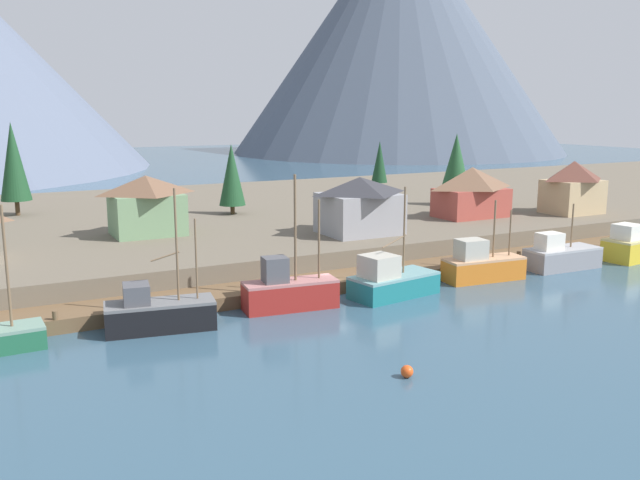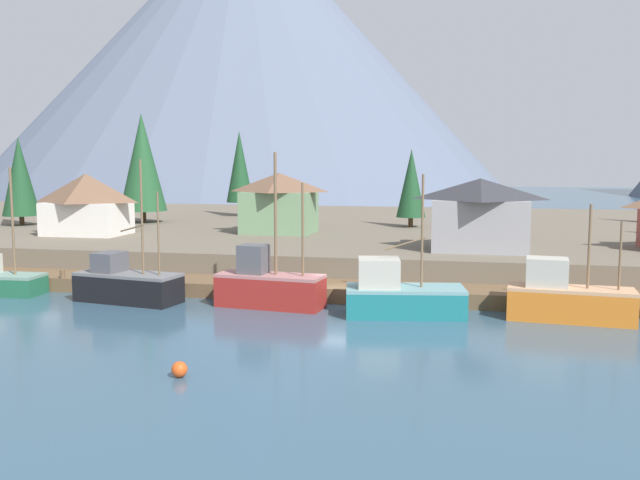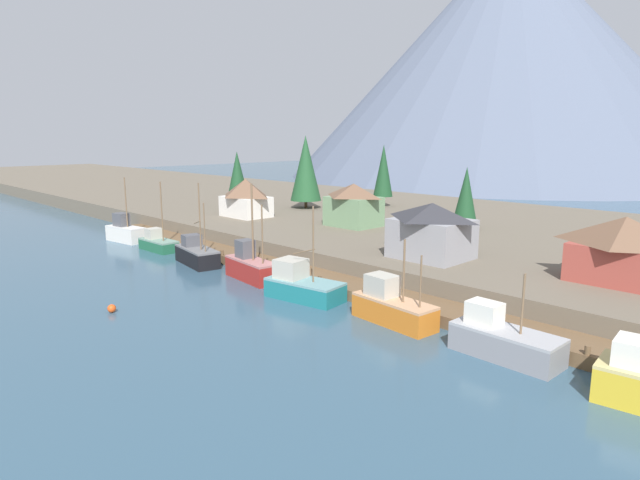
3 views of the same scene
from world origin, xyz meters
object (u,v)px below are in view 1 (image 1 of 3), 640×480
fishing_boat_red (289,291)px  house_red (471,192)px  house_grey (360,205)px  house_tan (573,187)px  fishing_boat_teal (391,281)px  house_green (147,205)px  conifer_near_right (380,162)px  conifer_near_left (232,175)px  fishing_boat_black (158,313)px  conifer_mid_right (13,162)px  fishing_boat_yellow (635,246)px  fishing_boat_grey (561,256)px  conifer_mid_left (456,165)px  channel_buoy (407,371)px  fishing_boat_orange (481,265)px

fishing_boat_red → house_red: fishing_boat_red is taller
house_grey → house_tan: (28.64, -0.24, 0.29)m
fishing_boat_red → house_tan: fishing_boat_red is taller
fishing_boat_teal → house_grey: bearing=60.3°
house_green → conifer_near_right: conifer_near_right is taller
conifer_near_left → fishing_boat_black: bearing=-118.7°
house_tan → house_red: size_ratio=0.79×
house_tan → conifer_mid_right: (-57.34, 28.10, 3.03)m
conifer_near_left → conifer_near_right: 28.40m
fishing_boat_red → fishing_boat_yellow: 37.00m
fishing_boat_grey → conifer_mid_left: (6.71, 23.79, 6.40)m
fishing_boat_yellow → house_grey: house_grey is taller
fishing_boat_teal → house_red: fishing_boat_teal is taller
house_grey → channel_buoy: house_grey is taller
house_grey → house_red: size_ratio=0.91×
house_red → conifer_near_right: bearing=81.9°
fishing_boat_yellow → house_tan: (5.02, 12.58, 4.28)m
fishing_boat_red → conifer_near_right: conifer_near_right is taller
fishing_boat_orange → fishing_boat_yellow: 18.84m
house_green → conifer_mid_left: size_ratio=0.77×
fishing_boat_red → fishing_boat_grey: bearing=6.7°
conifer_near_left → house_red: bearing=-32.0°
fishing_boat_orange → house_tan: house_tan is taller
fishing_boat_orange → conifer_near_left: conifer_near_left is taller
fishing_boat_yellow → house_red: house_red is taller
conifer_mid_right → channel_buoy: bearing=-74.2°
fishing_boat_red → fishing_boat_orange: fishing_boat_red is taller
house_red → conifer_near_right: conifer_near_right is taller
fishing_boat_black → fishing_boat_orange: 27.87m
fishing_boat_grey → conifer_mid_left: 25.53m
house_green → channel_buoy: bearing=-81.6°
house_green → fishing_boat_black: bearing=-102.1°
fishing_boat_red → fishing_boat_orange: (18.17, 0.01, -0.04)m
conifer_near_left → conifer_mid_right: (-22.10, 10.41, 1.58)m
house_grey → house_green: bearing=154.2°
conifer_mid_right → channel_buoy: 57.65m
fishing_boat_red → fishing_boat_teal: fishing_boat_red is taller
fishing_boat_yellow → house_grey: size_ratio=1.00×
conifer_near_right → conifer_mid_right: size_ratio=0.70×
fishing_boat_yellow → conifer_near_left: size_ratio=0.92×
fishing_boat_orange → fishing_boat_yellow: size_ratio=0.99×
conifer_mid_right → fishing_boat_grey: bearing=-43.2°
house_tan → fishing_boat_grey: bearing=-140.1°
fishing_boat_grey → house_tan: 19.41m
house_red → conifer_mid_left: 9.72m
fishing_boat_orange → house_grey: bearing=116.6°
fishing_boat_black → fishing_boat_teal: bearing=8.7°
house_green → conifer_mid_right: 21.79m
conifer_near_right → house_tan: bearing=-72.6°
conifer_mid_left → channel_buoy: size_ratio=12.82×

